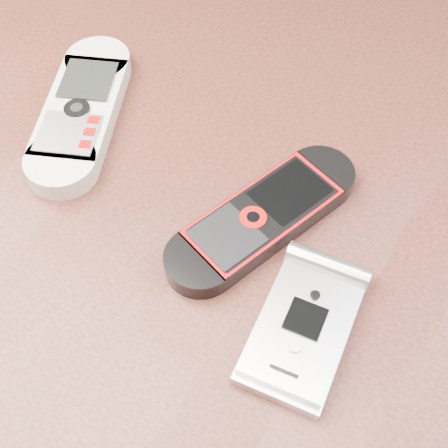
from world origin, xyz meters
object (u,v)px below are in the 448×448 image
Objects in this scene: table at (219,297)px; nokia_white at (81,111)px; motorola_razr at (303,328)px; nokia_black_red at (263,217)px.

nokia_white is (-0.16, 0.03, 0.12)m from table.
nokia_white reaches higher than table.
motorola_razr is (0.25, -0.06, -0.00)m from nokia_white.
table is 10.66× the size of motorola_razr.
table is 6.99× the size of nokia_white.
nokia_white is 0.26m from motorola_razr.
motorola_razr is at bearing -26.25° from nokia_black_red.
nokia_black_red is 1.49× the size of motorola_razr.
nokia_white is 1.52× the size of motorola_razr.
motorola_razr reaches higher than table.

